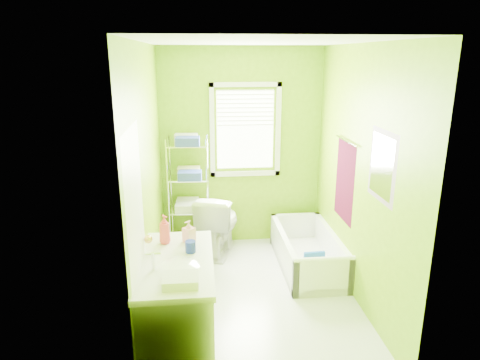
{
  "coord_description": "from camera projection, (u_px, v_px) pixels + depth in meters",
  "views": [
    {
      "loc": [
        -0.56,
        -4.03,
        2.48
      ],
      "look_at": [
        -0.14,
        0.25,
        1.23
      ],
      "focal_mm": 32.0,
      "sensor_mm": 36.0,
      "label": 1
    }
  ],
  "objects": [
    {
      "name": "toilet",
      "position": [
        219.0,
        223.0,
        5.49
      ],
      "size": [
        0.68,
        0.9,
        0.82
      ],
      "primitive_type": "imported",
      "rotation": [
        0.0,
        0.0,
        2.83
      ],
      "color": "white",
      "rests_on": "ground"
    },
    {
      "name": "ground",
      "position": [
        255.0,
        295.0,
        4.6
      ],
      "size": [
        2.9,
        2.9,
        0.0
      ],
      "primitive_type": "plane",
      "color": "silver",
      "rests_on": "ground"
    },
    {
      "name": "window",
      "position": [
        245.0,
        125.0,
        5.51
      ],
      "size": [
        0.92,
        0.05,
        1.22
      ],
      "color": "white",
      "rests_on": "ground"
    },
    {
      "name": "room_envelope",
      "position": [
        256.0,
        155.0,
        4.16
      ],
      "size": [
        2.14,
        2.94,
        2.62
      ],
      "color": "#70A007",
      "rests_on": "ground"
    },
    {
      "name": "door",
      "position": [
        139.0,
        257.0,
        3.27
      ],
      "size": [
        0.09,
        0.8,
        2.0
      ],
      "color": "white",
      "rests_on": "ground"
    },
    {
      "name": "vanity",
      "position": [
        178.0,
        305.0,
        3.59
      ],
      "size": [
        0.6,
        1.17,
        1.14
      ],
      "color": "white",
      "rests_on": "ground"
    },
    {
      "name": "wire_shelf_unit",
      "position": [
        189.0,
        183.0,
        5.39
      ],
      "size": [
        0.53,
        0.43,
        1.54
      ],
      "color": "silver",
      "rests_on": "ground"
    },
    {
      "name": "right_wall_decor",
      "position": [
        358.0,
        175.0,
        4.31
      ],
      "size": [
        0.04,
        1.48,
        1.17
      ],
      "color": "#44071E",
      "rests_on": "ground"
    },
    {
      "name": "bathtub",
      "position": [
        308.0,
        257.0,
        5.16
      ],
      "size": [
        0.66,
        1.42,
        0.46
      ],
      "color": "white",
      "rests_on": "ground"
    }
  ]
}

